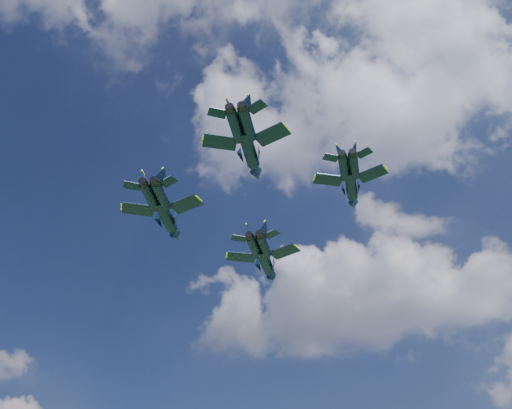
% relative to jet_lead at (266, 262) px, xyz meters
% --- Properties ---
extents(jet_lead, '(13.28, 17.32, 4.10)m').
position_rel_jet_lead_xyz_m(jet_lead, '(0.00, 0.00, 0.00)').
color(jet_lead, black).
extents(jet_left, '(13.18, 17.43, 4.11)m').
position_rel_jet_lead_xyz_m(jet_left, '(-10.10, -18.61, -0.07)').
color(jet_left, black).
extents(jet_right, '(10.99, 14.40, 3.41)m').
position_rel_jet_lead_xyz_m(jet_right, '(19.33, -15.20, 0.20)').
color(jet_right, black).
extents(jet_slot, '(11.48, 15.07, 3.56)m').
position_rel_jet_lead_xyz_m(jet_slot, '(9.34, -31.58, -3.52)').
color(jet_slot, black).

